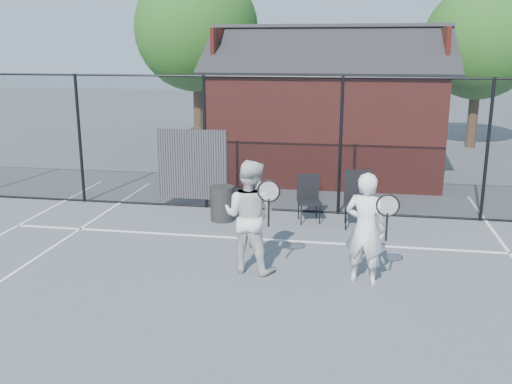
% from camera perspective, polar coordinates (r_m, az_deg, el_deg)
% --- Properties ---
extents(ground, '(80.00, 80.00, 0.00)m').
position_cam_1_polar(ground, '(8.17, -0.15, -11.74)').
color(ground, '#4E535A').
rests_on(ground, ground).
extents(court_lines, '(11.02, 18.00, 0.01)m').
position_cam_1_polar(court_lines, '(7.03, -2.09, -16.37)').
color(court_lines, silver).
rests_on(court_lines, ground).
extents(fence, '(22.04, 3.00, 3.00)m').
position_cam_1_polar(fence, '(12.51, 2.43, 4.47)').
color(fence, black).
rests_on(fence, ground).
extents(clubhouse, '(6.50, 4.36, 4.19)m').
position_cam_1_polar(clubhouse, '(16.37, 7.09, 7.28)').
color(clubhouse, maroon).
rests_on(clubhouse, ground).
extents(tree_left, '(4.48, 4.48, 6.44)m').
position_cam_1_polar(tree_left, '(21.52, -5.98, 15.88)').
color(tree_left, '#332514').
rests_on(tree_left, ground).
extents(tree_right, '(3.97, 3.97, 5.70)m').
position_cam_1_polar(tree_right, '(22.14, 21.46, 13.71)').
color(tree_right, '#332514').
rests_on(tree_right, ground).
extents(player_front, '(0.84, 0.67, 1.77)m').
position_cam_1_polar(player_front, '(8.91, 10.89, -3.61)').
color(player_front, silver).
rests_on(player_front, ground).
extents(player_back, '(1.07, 0.89, 1.85)m').
position_cam_1_polar(player_back, '(9.24, -0.66, -2.43)').
color(player_back, silver).
rests_on(player_back, ground).
extents(chair_left, '(0.57, 0.58, 0.97)m').
position_cam_1_polar(chair_left, '(11.97, 5.34, -0.76)').
color(chair_left, black).
rests_on(chair_left, ground).
extents(chair_right, '(0.56, 0.58, 1.12)m').
position_cam_1_polar(chair_right, '(11.73, 10.11, -0.85)').
color(chair_right, black).
rests_on(chair_right, ground).
extents(waste_bin, '(0.59, 0.59, 0.74)m').
position_cam_1_polar(waste_bin, '(12.08, -3.38, -1.14)').
color(waste_bin, '#252525').
rests_on(waste_bin, ground).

